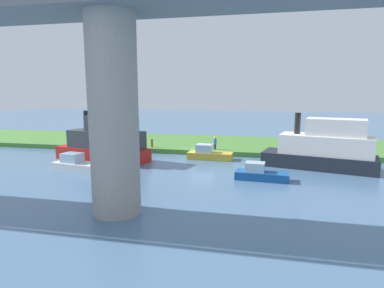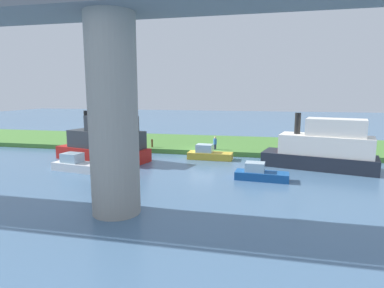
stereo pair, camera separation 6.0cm
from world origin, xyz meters
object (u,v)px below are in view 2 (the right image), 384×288
Objects in this scene: person_on_bank at (215,143)px; pontoon_yellow at (323,148)px; motorboat_white at (209,154)px; bridge_pylon at (113,117)px; houseboat_blue at (105,142)px; riverboat_paddlewheel at (77,164)px; motorboat_red at (260,174)px; mooring_post at (152,143)px.

person_on_bank is 0.14× the size of pontoon_yellow.
pontoon_yellow reaches higher than motorboat_white.
bridge_pylon reaches higher than houseboat_blue.
riverboat_paddlewheel is at bearing -47.22° from bridge_pylon.
pontoon_yellow is 19.98m from houseboat_blue.
houseboat_blue reaches higher than person_on_bank.
person_on_bank is 11.32m from houseboat_blue.
motorboat_red is at bearing 127.29° from motorboat_white.
motorboat_white is 12.30m from riverboat_paddlewheel.
pontoon_yellow is at bearing -136.33° from motorboat_red.
houseboat_blue is (19.95, 1.00, -0.00)m from pontoon_yellow.
mooring_post is at bearing -37.99° from motorboat_red.
houseboat_blue reaches higher than motorboat_white.
riverboat_paddlewheel is at bearing 14.72° from pontoon_yellow.
motorboat_white is 0.96× the size of riverboat_paddlewheel.
bridge_pylon is 2.40× the size of motorboat_white.
houseboat_blue is 4.53m from riverboat_paddlewheel.
motorboat_white reaches higher than mooring_post.
motorboat_white is at bearing -9.32° from pontoon_yellow.
person_on_bank is at bearing -179.26° from mooring_post.
riverboat_paddlewheel is at bearing 34.80° from motorboat_white.
pontoon_yellow is at bearing 170.68° from motorboat_white.
bridge_pylon is 18.55m from person_on_bank.
houseboat_blue is at bearing 15.41° from motorboat_white.
pontoon_yellow reaches higher than motorboat_red.
motorboat_white is at bearing 158.84° from mooring_post.
pontoon_yellow is (-10.03, 4.41, 0.56)m from person_on_bank.
motorboat_red is (-11.86, 9.27, -0.47)m from mooring_post.
bridge_pylon is 18.79m from mooring_post.
bridge_pylon is 11.88× the size of mooring_post.
riverboat_paddlewheel is (0.38, 4.34, -1.24)m from houseboat_blue.
motorboat_red is (5.19, 4.95, -1.29)m from pontoon_yellow.
bridge_pylon is at bearing 132.78° from riverboat_paddlewheel.
motorboat_red is 15.34m from houseboat_blue.
bridge_pylon is 1.08× the size of pontoon_yellow.
motorboat_white is 1.08× the size of motorboat_red.
pontoon_yellow reaches higher than person_on_bank.
bridge_pylon is 7.58× the size of person_on_bank.
mooring_post is 0.09× the size of pontoon_yellow.
pontoon_yellow is 1.00× the size of houseboat_blue.
bridge_pylon is at bearing 81.15° from person_on_bank.
mooring_post is at bearing -118.66° from houseboat_blue.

